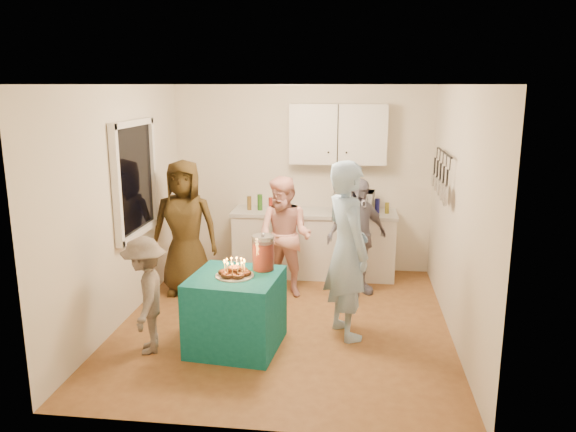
# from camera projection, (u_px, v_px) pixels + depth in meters

# --- Properties ---
(floor) EXTENTS (4.00, 4.00, 0.00)m
(floor) POSITION_uv_depth(u_px,v_px,m) (284.00, 323.00, 6.27)
(floor) COLOR brown
(floor) RESTS_ON ground
(ceiling) EXTENTS (4.00, 4.00, 0.00)m
(ceiling) POSITION_uv_depth(u_px,v_px,m) (284.00, 84.00, 5.67)
(ceiling) COLOR white
(ceiling) RESTS_ON floor
(back_wall) EXTENTS (3.60, 3.60, 0.00)m
(back_wall) POSITION_uv_depth(u_px,v_px,m) (302.00, 179.00, 7.90)
(back_wall) COLOR silver
(back_wall) RESTS_ON floor
(left_wall) EXTENTS (4.00, 4.00, 0.00)m
(left_wall) POSITION_uv_depth(u_px,v_px,m) (122.00, 205.00, 6.18)
(left_wall) COLOR silver
(left_wall) RESTS_ON floor
(right_wall) EXTENTS (4.00, 4.00, 0.00)m
(right_wall) POSITION_uv_depth(u_px,v_px,m) (458.00, 214.00, 5.76)
(right_wall) COLOR silver
(right_wall) RESTS_ON floor
(window_night) EXTENTS (0.04, 1.00, 1.20)m
(window_night) POSITION_uv_depth(u_px,v_px,m) (134.00, 179.00, 6.41)
(window_night) COLOR black
(window_night) RESTS_ON left_wall
(counter) EXTENTS (2.20, 0.58, 0.86)m
(counter) POSITION_uv_depth(u_px,v_px,m) (314.00, 245.00, 7.79)
(counter) COLOR white
(counter) RESTS_ON floor
(countertop) EXTENTS (2.24, 0.62, 0.05)m
(countertop) POSITION_uv_depth(u_px,v_px,m) (314.00, 213.00, 7.69)
(countertop) COLOR beige
(countertop) RESTS_ON counter
(upper_cabinet) EXTENTS (1.30, 0.30, 0.80)m
(upper_cabinet) POSITION_uv_depth(u_px,v_px,m) (338.00, 134.00, 7.55)
(upper_cabinet) COLOR white
(upper_cabinet) RESTS_ON back_wall
(pot_rack) EXTENTS (0.12, 1.00, 0.60)m
(pot_rack) POSITION_uv_depth(u_px,v_px,m) (442.00, 175.00, 6.38)
(pot_rack) COLOR black
(pot_rack) RESTS_ON right_wall
(microwave) EXTENTS (0.57, 0.42, 0.29)m
(microwave) POSITION_uv_depth(u_px,v_px,m) (354.00, 202.00, 7.58)
(microwave) COLOR white
(microwave) RESTS_ON countertop
(party_table) EXTENTS (0.94, 0.94, 0.76)m
(party_table) POSITION_uv_depth(u_px,v_px,m) (236.00, 311.00, 5.63)
(party_table) COLOR #0E5F60
(party_table) RESTS_ON floor
(donut_cake) EXTENTS (0.38, 0.38, 0.18)m
(donut_cake) POSITION_uv_depth(u_px,v_px,m) (235.00, 268.00, 5.50)
(donut_cake) COLOR #381C0C
(donut_cake) RESTS_ON party_table
(punch_jar) EXTENTS (0.22, 0.22, 0.34)m
(punch_jar) POSITION_uv_depth(u_px,v_px,m) (263.00, 254.00, 5.68)
(punch_jar) COLOR red
(punch_jar) RESTS_ON party_table
(man_birthday) EXTENTS (0.71, 0.81, 1.87)m
(man_birthday) POSITION_uv_depth(u_px,v_px,m) (347.00, 250.00, 5.79)
(man_birthday) COLOR #A1C4EA
(man_birthday) RESTS_ON floor
(woman_back_left) EXTENTS (0.87, 0.60, 1.71)m
(woman_back_left) POSITION_uv_depth(u_px,v_px,m) (185.00, 227.00, 7.03)
(woman_back_left) COLOR brown
(woman_back_left) RESTS_ON floor
(woman_back_center) EXTENTS (0.88, 0.78, 1.51)m
(woman_back_center) POSITION_uv_depth(u_px,v_px,m) (285.00, 237.00, 6.96)
(woman_back_center) COLOR #EC817B
(woman_back_center) RESTS_ON floor
(woman_back_right) EXTENTS (0.92, 0.79, 1.48)m
(woman_back_right) POSITION_uv_depth(u_px,v_px,m) (357.00, 237.00, 7.01)
(woman_back_right) COLOR #130F34
(woman_back_right) RESTS_ON floor
(child_near_left) EXTENTS (0.62, 0.85, 1.17)m
(child_near_left) POSITION_uv_depth(u_px,v_px,m) (146.00, 295.00, 5.50)
(child_near_left) COLOR #5A5048
(child_near_left) RESTS_ON floor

